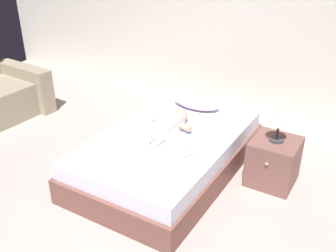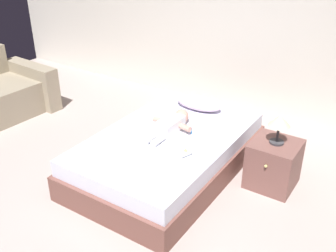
{
  "view_description": "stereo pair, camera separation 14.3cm",
  "coord_description": "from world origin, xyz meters",
  "views": [
    {
      "loc": [
        1.93,
        -1.82,
        2.3
      ],
      "look_at": [
        0.17,
        1.14,
        0.52
      ],
      "focal_mm": 42.21,
      "sensor_mm": 36.0,
      "label": 1
    },
    {
      "loc": [
        2.06,
        -1.74,
        2.3
      ],
      "look_at": [
        0.17,
        1.14,
        0.52
      ],
      "focal_mm": 42.21,
      "sensor_mm": 36.0,
      "label": 2
    }
  ],
  "objects": [
    {
      "name": "lamp",
      "position": [
        1.15,
        1.49,
        0.68
      ],
      "size": [
        0.2,
        0.2,
        0.29
      ],
      "color": "#333338",
      "rests_on": "nightstand"
    },
    {
      "name": "bed",
      "position": [
        0.17,
        1.14,
        0.2
      ],
      "size": [
        1.27,
        2.04,
        0.42
      ],
      "color": "brown",
      "rests_on": "ground_plane"
    },
    {
      "name": "baby",
      "position": [
        0.14,
        1.24,
        0.48
      ],
      "size": [
        0.45,
        0.66,
        0.15
      ],
      "color": "white",
      "rests_on": "bed"
    },
    {
      "name": "pillow",
      "position": [
        0.11,
        1.85,
        0.49
      ],
      "size": [
        0.55,
        0.27,
        0.14
      ],
      "color": "silver",
      "rests_on": "bed"
    },
    {
      "name": "baby_bottle",
      "position": [
        0.52,
        0.89,
        0.45
      ],
      "size": [
        0.09,
        0.12,
        0.08
      ],
      "color": "white",
      "rests_on": "bed"
    },
    {
      "name": "toothbrush",
      "position": [
        0.32,
        1.34,
        0.43
      ],
      "size": [
        0.08,
        0.13,
        0.02
      ],
      "color": "#3891E9",
      "rests_on": "bed"
    },
    {
      "name": "nightstand",
      "position": [
        1.15,
        1.49,
        0.23
      ],
      "size": [
        0.44,
        0.47,
        0.47
      ],
      "color": "brown",
      "rests_on": "ground_plane"
    },
    {
      "name": "wall_behind_bed",
      "position": [
        0.0,
        3.0,
        1.36
      ],
      "size": [
        8.0,
        0.12,
        2.73
      ],
      "primitive_type": "cube",
      "color": "silver",
      "rests_on": "ground_plane"
    },
    {
      "name": "ground_plane",
      "position": [
        0.0,
        0.0,
        0.0
      ],
      "size": [
        8.0,
        8.0,
        0.0
      ],
      "primitive_type": "plane",
      "color": "#AA9993"
    }
  ]
}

